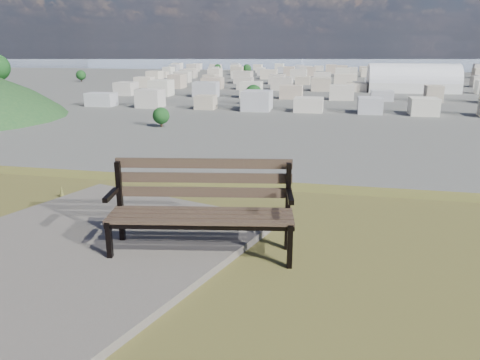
# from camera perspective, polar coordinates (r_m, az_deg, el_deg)

# --- Properties ---
(park_bench) EXTENTS (2.00, 0.93, 1.01)m
(park_bench) POSITION_cam_1_polar(r_m,az_deg,el_deg) (5.00, -4.66, -2.87)
(park_bench) COLOR #473A29
(park_bench) RESTS_ON hilltop_mesa
(gravel_patch) EXTENTS (4.34, 5.22, 0.09)m
(gravel_patch) POSITION_cam_1_polar(r_m,az_deg,el_deg) (5.24, -22.18, -9.39)
(gravel_patch) COLOR #69625B
(gravel_patch) RESTS_ON hilltop_mesa
(arena) EXTENTS (53.82, 24.48, 22.36)m
(arena) POSITION_cam_1_polar(r_m,az_deg,el_deg) (309.98, 20.25, 11.01)
(arena) COLOR silver
(arena) RESTS_ON ground
(city_blocks) EXTENTS (395.00, 361.00, 7.00)m
(city_blocks) POSITION_cam_1_polar(r_m,az_deg,el_deg) (398.13, 12.08, 12.27)
(city_blocks) COLOR beige
(city_blocks) RESTS_ON ground
(city_trees) EXTENTS (406.52, 387.20, 9.98)m
(city_trees) POSITION_cam_1_polar(r_m,az_deg,el_deg) (323.84, 7.27, 11.94)
(city_trees) COLOR #332519
(city_trees) RESTS_ON ground
(bay_water) EXTENTS (2400.00, 700.00, 0.12)m
(bay_water) POSITION_cam_1_polar(r_m,az_deg,el_deg) (903.39, 12.19, 13.96)
(bay_water) COLOR #8493A9
(bay_water) RESTS_ON ground
(far_hills) EXTENTS (2050.00, 340.00, 60.00)m
(far_hills) POSITION_cam_1_polar(r_m,az_deg,el_deg) (1407.23, 9.72, 15.74)
(far_hills) COLOR #848FA4
(far_hills) RESTS_ON ground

